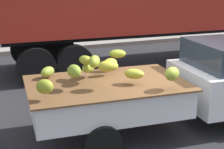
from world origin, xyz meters
TOP-DOWN VIEW (x-y plane):
  - ground at (0.00, 0.00)m, footprint 220.00×220.00m
  - curb_strip at (0.00, 8.31)m, footprint 80.00×0.80m
  - pickup_truck at (0.74, 0.07)m, footprint 5.24×2.18m

SIDE VIEW (x-z plane):
  - ground at x=0.00m, z-range 0.00..0.00m
  - curb_strip at x=0.00m, z-range 0.00..0.16m
  - pickup_truck at x=0.74m, z-range 0.04..1.74m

